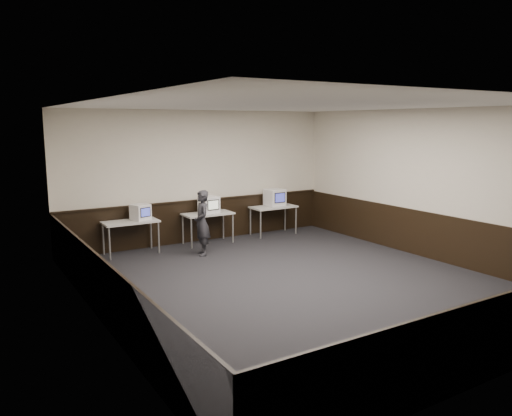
# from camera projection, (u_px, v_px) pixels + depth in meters

# --- Properties ---
(floor) EXTENTS (8.00, 8.00, 0.00)m
(floor) POSITION_uv_depth(u_px,v_px,m) (295.00, 283.00, 9.12)
(floor) COLOR black
(floor) RESTS_ON ground
(ceiling) EXTENTS (8.00, 8.00, 0.00)m
(ceiling) POSITION_uv_depth(u_px,v_px,m) (298.00, 105.00, 8.58)
(ceiling) COLOR white
(ceiling) RESTS_ON back_wall
(back_wall) EXTENTS (7.00, 0.00, 7.00)m
(back_wall) POSITION_uv_depth(u_px,v_px,m) (200.00, 176.00, 12.21)
(back_wall) COLOR beige
(back_wall) RESTS_ON ground
(front_wall) EXTENTS (7.00, 0.00, 7.00)m
(front_wall) POSITION_uv_depth(u_px,v_px,m) (511.00, 241.00, 5.49)
(front_wall) COLOR beige
(front_wall) RESTS_ON ground
(left_wall) EXTENTS (0.00, 8.00, 8.00)m
(left_wall) POSITION_uv_depth(u_px,v_px,m) (96.00, 215.00, 7.04)
(left_wall) COLOR beige
(left_wall) RESTS_ON ground
(right_wall) EXTENTS (0.00, 8.00, 8.00)m
(right_wall) POSITION_uv_depth(u_px,v_px,m) (429.00, 184.00, 10.66)
(right_wall) COLOR beige
(right_wall) RESTS_ON ground
(wainscot_back) EXTENTS (6.98, 0.04, 1.00)m
(wainscot_back) POSITION_uv_depth(u_px,v_px,m) (201.00, 221.00, 12.38)
(wainscot_back) COLOR black
(wainscot_back) RESTS_ON back_wall
(wainscot_front) EXTENTS (6.98, 0.04, 1.00)m
(wainscot_front) POSITION_uv_depth(u_px,v_px,m) (501.00, 335.00, 5.69)
(wainscot_front) COLOR black
(wainscot_front) RESTS_ON front_wall
(wainscot_left) EXTENTS (0.04, 7.98, 1.00)m
(wainscot_left) POSITION_uv_depth(u_px,v_px,m) (102.00, 290.00, 7.24)
(wainscot_left) COLOR black
(wainscot_left) RESTS_ON left_wall
(wainscot_right) EXTENTS (0.04, 7.98, 1.00)m
(wainscot_right) POSITION_uv_depth(u_px,v_px,m) (425.00, 234.00, 10.83)
(wainscot_right) COLOR black
(wainscot_right) RESTS_ON right_wall
(wainscot_rail) EXTENTS (6.98, 0.06, 0.04)m
(wainscot_rail) POSITION_uv_depth(u_px,v_px,m) (201.00, 200.00, 12.27)
(wainscot_rail) COLOR black
(wainscot_rail) RESTS_ON wainscot_back
(desk_left) EXTENTS (1.20, 0.60, 0.75)m
(desk_left) POSITION_uv_depth(u_px,v_px,m) (131.00, 224.00, 11.05)
(desk_left) COLOR beige
(desk_left) RESTS_ON ground
(desk_center) EXTENTS (1.20, 0.60, 0.75)m
(desk_center) POSITION_uv_depth(u_px,v_px,m) (208.00, 216.00, 12.03)
(desk_center) COLOR beige
(desk_center) RESTS_ON ground
(desk_right) EXTENTS (1.20, 0.60, 0.75)m
(desk_right) POSITION_uv_depth(u_px,v_px,m) (273.00, 209.00, 13.01)
(desk_right) COLOR beige
(desk_right) RESTS_ON ground
(emac_left) EXTENTS (0.45, 0.46, 0.35)m
(emac_left) POSITION_uv_depth(u_px,v_px,m) (141.00, 212.00, 11.14)
(emac_left) COLOR white
(emac_left) RESTS_ON desk_left
(emac_center) EXTENTS (0.42, 0.45, 0.41)m
(emac_center) POSITION_uv_depth(u_px,v_px,m) (209.00, 205.00, 11.99)
(emac_center) COLOR white
(emac_center) RESTS_ON desk_center
(emac_right) EXTENTS (0.46, 0.49, 0.44)m
(emac_right) POSITION_uv_depth(u_px,v_px,m) (275.00, 197.00, 13.03)
(emac_right) COLOR white
(emac_right) RESTS_ON desk_right
(person) EXTENTS (0.45, 0.59, 1.44)m
(person) POSITION_uv_depth(u_px,v_px,m) (202.00, 223.00, 10.96)
(person) COLOR #26262B
(person) RESTS_ON ground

